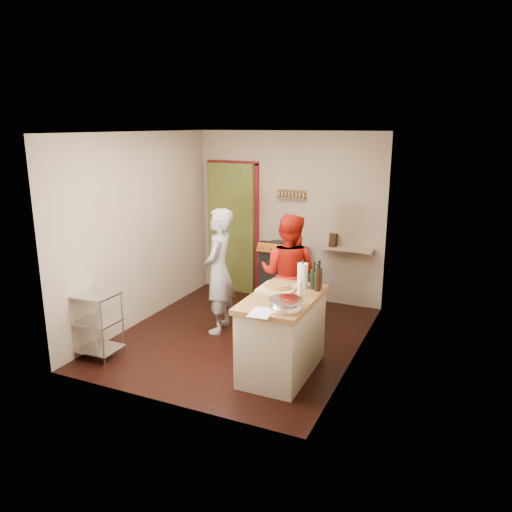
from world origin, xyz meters
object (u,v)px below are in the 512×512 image
at_px(stove, 283,275).
at_px(person_red, 288,274).
at_px(island, 283,333).
at_px(wire_shelving, 98,322).
at_px(person_stripe, 219,271).

bearing_deg(stove, person_red, -65.70).
height_order(island, person_red, person_red).
xyz_separation_m(wire_shelving, person_red, (1.79, 1.61, 0.36)).
bearing_deg(person_red, wire_shelving, 40.94).
bearing_deg(wire_shelving, person_red, 42.07).
distance_m(stove, island, 2.25).
bearing_deg(person_red, island, 106.64).
xyz_separation_m(stove, island, (0.81, -2.10, 0.02)).
relative_size(island, person_stripe, 0.78).
xyz_separation_m(stove, wire_shelving, (-1.33, -2.62, -0.01)).
distance_m(wire_shelving, island, 2.20).
distance_m(wire_shelving, person_stripe, 1.63).
height_order(stove, person_red, person_red).
distance_m(island, person_red, 1.19).
bearing_deg(wire_shelving, person_stripe, 53.72).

